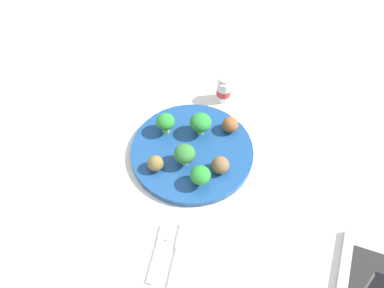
# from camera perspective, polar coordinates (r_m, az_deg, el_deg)

# --- Properties ---
(ground_plane) EXTENTS (4.00, 4.00, 0.00)m
(ground_plane) POSITION_cam_1_polar(r_m,az_deg,el_deg) (0.94, 0.00, -1.34)
(ground_plane) COLOR silver
(plate) EXTENTS (0.28, 0.28, 0.02)m
(plate) POSITION_cam_1_polar(r_m,az_deg,el_deg) (0.93, 0.00, -1.05)
(plate) COLOR navy
(plate) RESTS_ON ground_plane
(broccoli_floret_center) EXTENTS (0.05, 0.05, 0.05)m
(broccoli_floret_center) POSITION_cam_1_polar(r_m,az_deg,el_deg) (0.88, -1.02, -1.41)
(broccoli_floret_center) COLOR #A0C281
(broccoli_floret_center) RESTS_ON plate
(broccoli_floret_near_rim) EXTENTS (0.04, 0.04, 0.05)m
(broccoli_floret_near_rim) POSITION_cam_1_polar(r_m,az_deg,el_deg) (0.85, 1.18, -4.39)
(broccoli_floret_near_rim) COLOR #9FCD74
(broccoli_floret_near_rim) RESTS_ON plate
(broccoli_floret_far_rim) EXTENTS (0.05, 0.05, 0.06)m
(broccoli_floret_far_rim) POSITION_cam_1_polar(r_m,az_deg,el_deg) (0.93, 1.22, 2.97)
(broccoli_floret_far_rim) COLOR #98BD71
(broccoli_floret_far_rim) RESTS_ON plate
(broccoli_floret_front_right) EXTENTS (0.04, 0.04, 0.05)m
(broccoli_floret_front_right) POSITION_cam_1_polar(r_m,az_deg,el_deg) (0.94, -3.73, 3.05)
(broccoli_floret_front_right) COLOR #A4CA71
(broccoli_floret_front_right) RESTS_ON plate
(meatball_back_right) EXTENTS (0.04, 0.04, 0.04)m
(meatball_back_right) POSITION_cam_1_polar(r_m,az_deg,el_deg) (0.95, 5.35, 2.71)
(meatball_back_right) COLOR brown
(meatball_back_right) RESTS_ON plate
(meatball_far_rim) EXTENTS (0.04, 0.04, 0.04)m
(meatball_far_rim) POSITION_cam_1_polar(r_m,az_deg,el_deg) (0.88, 3.97, -2.95)
(meatball_far_rim) COLOR brown
(meatball_far_rim) RESTS_ON plate
(meatball_front_left) EXTENTS (0.04, 0.04, 0.04)m
(meatball_front_left) POSITION_cam_1_polar(r_m,az_deg,el_deg) (0.89, -5.13, -2.72)
(meatball_front_left) COLOR brown
(meatball_front_left) RESTS_ON plate
(napkin) EXTENTS (0.17, 0.12, 0.01)m
(napkin) POSITION_cam_1_polar(r_m,az_deg,el_deg) (0.82, -3.32, -15.40)
(napkin) COLOR white
(napkin) RESTS_ON ground_plane
(fork) EXTENTS (0.12, 0.02, 0.01)m
(fork) POSITION_cam_1_polar(r_m,az_deg,el_deg) (0.82, -4.45, -14.47)
(fork) COLOR silver
(fork) RESTS_ON napkin
(knife) EXTENTS (0.15, 0.03, 0.01)m
(knife) POSITION_cam_1_polar(r_m,az_deg,el_deg) (0.81, -1.95, -15.10)
(knife) COLOR silver
(knife) RESTS_ON napkin
(yogurt_bottle) EXTENTS (0.04, 0.04, 0.07)m
(yogurt_bottle) POSITION_cam_1_polar(r_m,az_deg,el_deg) (1.03, 4.45, 7.51)
(yogurt_bottle) COLOR white
(yogurt_bottle) RESTS_ON ground_plane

